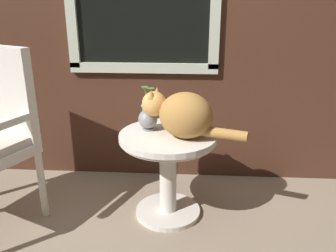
# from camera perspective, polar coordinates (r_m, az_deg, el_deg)

# --- Properties ---
(ground_plane) EXTENTS (6.00, 6.00, 0.00)m
(ground_plane) POSITION_cam_1_polar(r_m,az_deg,el_deg) (2.21, -7.71, -17.09)
(ground_plane) COLOR gray
(back_wall) EXTENTS (4.00, 0.07, 2.60)m
(back_wall) POSITION_cam_1_polar(r_m,az_deg,el_deg) (2.57, -5.40, 19.46)
(back_wall) COLOR #47281C
(back_wall) RESTS_ON ground_plane
(wicker_side_table) EXTENTS (0.59, 0.59, 0.55)m
(wicker_side_table) POSITION_cam_1_polar(r_m,az_deg,el_deg) (2.19, 0.00, -5.14)
(wicker_side_table) COLOR silver
(wicker_side_table) RESTS_ON ground_plane
(cat) EXTENTS (0.61, 0.35, 0.27)m
(cat) POSITION_cam_1_polar(r_m,az_deg,el_deg) (2.04, 2.42, 1.88)
(cat) COLOR #AD7A3D
(cat) RESTS_ON wicker_side_table
(pewter_vase_with_ivy) EXTENTS (0.12, 0.12, 0.28)m
(pewter_vase_with_ivy) POSITION_cam_1_polar(r_m,az_deg,el_deg) (2.17, -3.24, 1.49)
(pewter_vase_with_ivy) COLOR gray
(pewter_vase_with_ivy) RESTS_ON wicker_side_table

